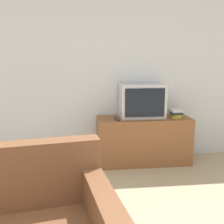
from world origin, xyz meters
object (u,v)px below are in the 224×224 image
television (142,101)px  remote_on_stand (117,119)px  tv_stand (143,140)px  book_stack (176,113)px

television → remote_on_stand: 0.48m
tv_stand → remote_on_stand: remote_on_stand is taller
television → book_stack: bearing=-12.3°
book_stack → remote_on_stand: 0.86m
television → book_stack: size_ratio=2.77×
television → remote_on_stand: (-0.39, -0.16, -0.23)m
remote_on_stand → television: bearing=22.2°
tv_stand → book_stack: (0.46, -0.05, 0.40)m
television → tv_stand: bearing=-72.0°
tv_stand → television: size_ratio=2.11×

